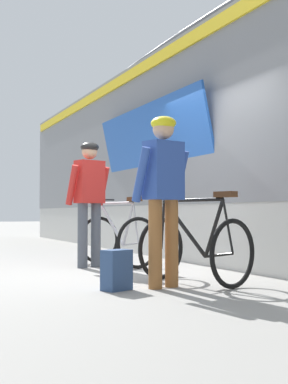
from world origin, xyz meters
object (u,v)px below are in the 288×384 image
cyclist_near_in_red (89,192)px  bicycle_near_silver (118,238)px  train_car (276,139)px  bicycle_far_black (195,247)px  backpack_on_platform (117,270)px  cyclist_far_in_blue (163,185)px

cyclist_near_in_red → bicycle_near_silver: (0.44, 0.03, -0.65)m
train_car → bicycle_far_black: (-2.61, -1.86, -1.56)m
bicycle_near_silver → bicycle_far_black: 2.14m
train_car → cyclist_near_in_red: bearing=175.3°
train_car → cyclist_near_in_red: train_car is taller
bicycle_far_black → backpack_on_platform: 0.96m
train_car → bicycle_near_silver: (-2.64, 0.28, -1.56)m
train_car → bicycle_far_black: train_car is taller
train_car → backpack_on_platform: train_car is taller
backpack_on_platform → bicycle_far_black: bearing=-17.5°
cyclist_near_in_red → bicycle_near_silver: bearing=3.4°
cyclist_near_in_red → backpack_on_platform: (-0.46, -2.18, -0.85)m
cyclist_far_in_blue → bicycle_near_silver: bearing=79.8°
cyclist_near_in_red → backpack_on_platform: 2.39m
backpack_on_platform → bicycle_near_silver: bearing=45.9°
train_car → bicycle_near_silver: 3.08m
train_car → cyclist_near_in_red: size_ratio=11.04×
backpack_on_platform → cyclist_far_in_blue: bearing=-25.9°
bicycle_near_silver → backpack_on_platform: (-0.90, -2.21, -0.20)m
bicycle_near_silver → bicycle_far_black: bearing=-89.0°
train_car → bicycle_far_black: size_ratio=15.70×
train_car → bicycle_far_black: 3.56m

